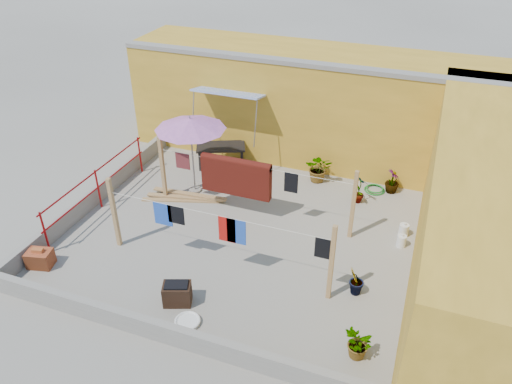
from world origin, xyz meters
TOP-DOWN VIEW (x-y plane):
  - ground at (0.00, 0.00)m, footprint 80.00×80.00m
  - wall_back at (0.50, 4.69)m, footprint 11.00×3.27m
  - wall_right at (5.20, 0.00)m, footprint 2.40×9.00m
  - parapet_front at (0.00, -3.58)m, footprint 8.30×0.16m
  - parapet_left at (-4.08, 0.00)m, footprint 0.16×7.30m
  - red_railing at (-3.85, -0.20)m, footprint 0.05×4.20m
  - clothesline_rig at (-0.34, 0.56)m, footprint 5.09×2.35m
  - patio_umbrella at (-1.90, 1.37)m, footprint 2.06×2.06m
  - outdoor_table at (-1.80, 2.94)m, footprint 1.58×1.21m
  - brick_stack at (-3.70, -2.65)m, footprint 0.61×0.50m
  - lumber_pile at (-1.96, 0.89)m, footprint 2.21×0.80m
  - brazier at (-0.32, -2.62)m, footprint 0.65×0.54m
  - white_basin at (0.12, -3.05)m, footprint 0.51×0.51m
  - water_jug_a at (3.70, 0.84)m, footprint 0.21×0.21m
  - water_jug_b at (3.70, 1.28)m, footprint 0.23×0.23m
  - green_hose at (2.73, 3.12)m, footprint 0.57×0.57m
  - plant_back_a at (1.14, 3.09)m, footprint 0.85×0.77m
  - plant_back_b at (3.16, 3.20)m, footprint 0.45×0.45m
  - plant_right_a at (2.42, 2.37)m, footprint 0.54×0.51m
  - plant_right_b at (2.99, -1.12)m, footprint 0.38×0.43m
  - plant_right_c at (3.35, -2.71)m, footprint 0.65×0.70m

SIDE VIEW (x-z plane):
  - ground at x=0.00m, z-range 0.00..0.00m
  - green_hose at x=2.73m, z-range 0.00..0.08m
  - white_basin at x=0.12m, z-range 0.00..0.09m
  - lumber_pile at x=-1.96m, z-range 0.00..0.13m
  - water_jug_a at x=3.70m, z-range -0.02..0.32m
  - water_jug_b at x=3.70m, z-range -0.02..0.34m
  - brick_stack at x=-3.70m, z-range -0.03..0.43m
  - parapet_front at x=0.00m, z-range 0.00..0.44m
  - parapet_left at x=-4.08m, z-range 0.00..0.44m
  - brazier at x=-0.32m, z-range -0.01..0.49m
  - plant_right_c at x=3.35m, z-range 0.00..0.63m
  - plant_back_b at x=3.16m, z-range 0.00..0.67m
  - plant_right_b at x=2.99m, z-range 0.00..0.68m
  - plant_back_a at x=1.14m, z-range 0.00..0.83m
  - plant_right_a at x=2.42m, z-range 0.00..0.85m
  - outdoor_table at x=-1.80m, z-range 0.27..0.93m
  - red_railing at x=-3.85m, z-range 0.17..1.27m
  - clothesline_rig at x=-0.34m, z-range 0.13..1.93m
  - wall_right at x=5.20m, z-range 0.00..3.20m
  - wall_back at x=0.50m, z-range 0.00..3.21m
  - patio_umbrella at x=-1.90m, z-range 0.88..3.11m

